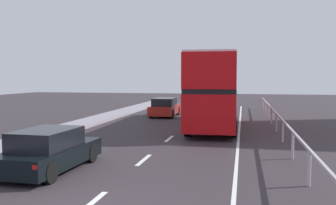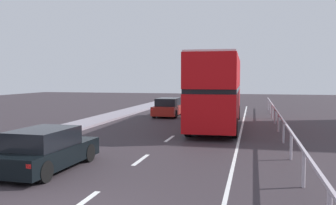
# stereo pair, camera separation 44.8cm
# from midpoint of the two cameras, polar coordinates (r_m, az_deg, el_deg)

# --- Properties ---
(lane_paint_markings) EXTENTS (3.48, 46.00, 0.01)m
(lane_paint_markings) POSITION_cam_midpoint_polar(r_m,az_deg,el_deg) (15.99, 5.70, -6.97)
(lane_paint_markings) COLOR silver
(lane_paint_markings) RESTS_ON ground
(bridge_side_railing) EXTENTS (0.10, 42.00, 1.05)m
(bridge_side_railing) POSITION_cam_midpoint_polar(r_m,az_deg,el_deg) (16.07, 17.18, -4.01)
(bridge_side_railing) COLOR #B7A9B4
(bridge_side_railing) RESTS_ON ground
(double_decker_bus_red) EXTENTS (2.82, 11.12, 4.30)m
(double_decker_bus_red) POSITION_cam_midpoint_polar(r_m,az_deg,el_deg) (22.58, 6.68, 2.09)
(double_decker_bus_red) COLOR red
(double_decker_bus_red) RESTS_ON ground
(hatchback_car_near) EXTENTS (1.90, 4.18, 1.37)m
(hatchback_car_near) POSITION_cam_midpoint_polar(r_m,az_deg,el_deg) (12.68, -18.80, -7.05)
(hatchback_car_near) COLOR black
(hatchback_car_near) RESTS_ON ground
(sedan_car_ahead) EXTENTS (1.81, 4.12, 1.41)m
(sedan_car_ahead) POSITION_cam_midpoint_polar(r_m,az_deg,el_deg) (28.49, -0.95, -0.78)
(sedan_car_ahead) COLOR maroon
(sedan_car_ahead) RESTS_ON ground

